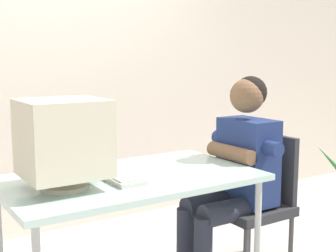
% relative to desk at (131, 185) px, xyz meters
% --- Properties ---
extents(wall_back, '(8.00, 0.10, 3.00)m').
position_rel_desk_xyz_m(wall_back, '(0.30, 1.40, 0.80)').
color(wall_back, beige).
rests_on(wall_back, ground_plane).
extents(desk, '(1.36, 0.79, 0.75)m').
position_rel_desk_xyz_m(desk, '(0.00, 0.00, 0.00)').
color(desk, '#B7B7BC').
rests_on(desk, ground_plane).
extents(crt_monitor, '(0.39, 0.37, 0.43)m').
position_rel_desk_xyz_m(crt_monitor, '(-0.38, -0.04, 0.30)').
color(crt_monitor, beige).
rests_on(crt_monitor, desk).
extents(keyboard, '(0.15, 0.47, 0.03)m').
position_rel_desk_xyz_m(keyboard, '(-0.09, 0.02, 0.07)').
color(keyboard, silver).
rests_on(keyboard, desk).
extents(office_chair, '(0.45, 0.45, 0.88)m').
position_rel_desk_xyz_m(office_chair, '(0.93, 0.00, -0.22)').
color(office_chair, '#4C4C51').
rests_on(office_chair, ground_plane).
extents(person_seated, '(0.71, 0.57, 1.26)m').
position_rel_desk_xyz_m(person_seated, '(0.74, 0.00, -0.01)').
color(person_seated, navy).
rests_on(person_seated, ground_plane).
extents(desk_mug, '(0.08, 0.09, 0.10)m').
position_rel_desk_xyz_m(desk_mug, '(-0.08, 0.30, 0.10)').
color(desk_mug, black).
rests_on(desk_mug, desk).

